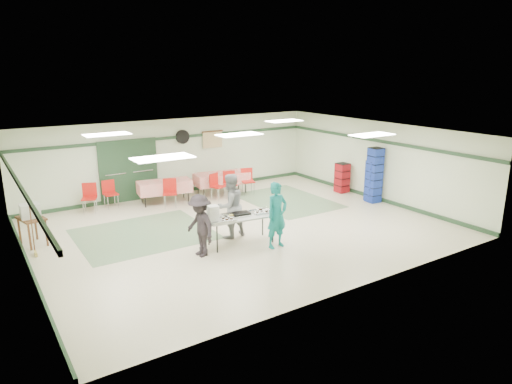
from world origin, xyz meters
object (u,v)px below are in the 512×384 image
chair_c (247,178)px  printer_table (31,222)px  volunteer_grey (230,206)px  chair_d (170,190)px  chair_loose_b (89,195)px  office_printer (30,211)px  dining_table_a (222,178)px  chair_b (216,184)px  crate_stack_blue_b (374,175)px  dining_table_b (165,186)px  chair_loose_a (110,191)px  crate_stack_red (342,178)px  volunteer_teal (277,215)px  chair_a (230,181)px  crate_stack_blue_a (372,181)px  serving_table (241,217)px  volunteer_dark (200,226)px  broom (32,230)px

chair_c → printer_table: (-7.27, -1.20, 0.05)m
volunteer_grey → chair_d: 3.50m
chair_d → chair_loose_b: 2.50m
chair_d → office_printer: bearing=-140.5°
dining_table_a → office_printer: (-6.53, -1.78, 0.35)m
chair_b → crate_stack_blue_b: crate_stack_blue_b is taller
dining_table_b → chair_d: 0.57m
chair_loose_a → crate_stack_red: crate_stack_red is taller
volunteer_teal → dining_table_a: size_ratio=0.84×
volunteer_grey → chair_b: volunteer_grey is taller
chair_loose_a → chair_loose_b: (-0.69, -0.20, 0.03)m
chair_d → volunteer_teal: bearing=-55.5°
chair_loose_a → printer_table: (-2.62, -2.25, 0.08)m
chair_a → chair_b: size_ratio=1.02×
chair_b → crate_stack_blue_a: bearing=-57.0°
serving_table → chair_d: 4.07m
chair_loose_b → printer_table: (-1.93, -2.05, 0.05)m
chair_loose_a → crate_stack_blue_b: bearing=-32.9°
volunteer_teal → volunteer_grey: (-0.64, 1.26, 0.03)m
volunteer_teal → chair_c: volunteer_teal is taller
volunteer_dark → chair_a: bearing=136.9°
serving_table → chair_loose_a: chair_loose_a is taller
serving_table → crate_stack_blue_a: size_ratio=1.33×
crate_stack_blue_a → printer_table: 10.48m
crate_stack_red → crate_stack_blue_a: bearing=-90.0°
chair_d → crate_stack_blue_a: (6.02, -3.15, 0.13)m
crate_stack_red → crate_stack_blue_b: crate_stack_blue_b is taller
chair_c → volunteer_dark: bearing=-116.9°
dining_table_b → broom: bearing=-141.8°
chair_d → volunteer_dark: bearing=-79.3°
volunteer_teal → chair_d: (-0.91, 4.74, -0.27)m
chair_loose_a → crate_stack_blue_b: 8.81m
volunteer_dark → broom: bearing=-129.0°
chair_a → crate_stack_red: size_ratio=0.85×
chair_a → chair_loose_b: size_ratio=0.98×
dining_table_a → chair_loose_b: bearing=-176.5°
volunteer_teal → broom: (-5.27, 2.78, -0.19)m
volunteer_grey → crate_stack_blue_a: 5.76m
crate_stack_red → crate_stack_blue_b: 1.58m
volunteer_teal → volunteer_dark: bearing=158.4°
crate_stack_red → crate_stack_blue_b: size_ratio=0.58×
serving_table → volunteer_teal: bearing=-39.7°
chair_c → crate_stack_blue_b: (3.03, -3.25, 0.36)m
dining_table_a → chair_a: (0.00, -0.56, -0.00)m
office_printer → dining_table_b: bearing=20.9°
office_printer → volunteer_grey: bearing=-27.9°
volunteer_grey → chair_loose_a: 4.93m
dining_table_a → crate_stack_blue_a: 5.29m
crate_stack_red → volunteer_teal: bearing=-149.4°
serving_table → chair_b: 4.31m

